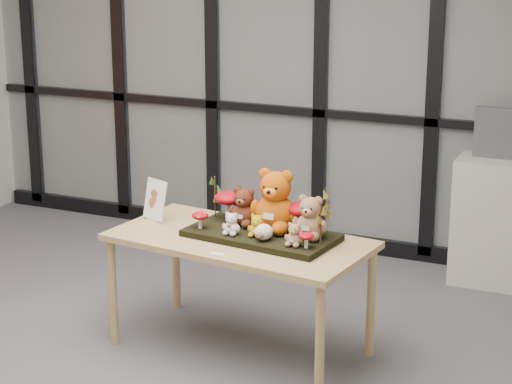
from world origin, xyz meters
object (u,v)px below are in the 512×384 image
at_px(bear_brown_medium, 244,204).
at_px(sign_holder, 155,202).
at_px(bear_white_bow, 232,222).
at_px(plush_cream_hedgehog, 264,231).
at_px(bear_pooh_yellow, 276,197).
at_px(cabinet, 504,223).
at_px(mushroom_back_left, 228,204).
at_px(mushroom_front_right, 306,239).
at_px(monitor, 511,134).
at_px(bear_beige_small, 294,233).
at_px(mushroom_front_left, 200,219).
at_px(bear_small_yellow, 257,224).
at_px(display_table, 240,249).
at_px(diorama_tray, 261,235).
at_px(mushroom_back_right, 302,216).
at_px(bear_tan_back, 310,215).

distance_m(bear_brown_medium, sign_holder, 0.57).
relative_size(bear_white_bow, plush_cream_hedgehog, 1.42).
xyz_separation_m(bear_pooh_yellow, cabinet, (1.03, 1.58, -0.48)).
distance_m(mushroom_back_left, cabinet, 2.07).
height_order(mushroom_front_right, monitor, monitor).
height_order(bear_beige_small, mushroom_front_left, bear_beige_small).
height_order(bear_small_yellow, plush_cream_hedgehog, bear_small_yellow).
relative_size(bear_pooh_yellow, plush_cream_hedgehog, 3.92).
distance_m(mushroom_back_left, sign_holder, 0.45).
xyz_separation_m(cabinet, monitor, (0.00, 0.02, 0.61)).
bearing_deg(bear_small_yellow, display_table, 171.06).
height_order(display_table, diorama_tray, diorama_tray).
relative_size(mushroom_back_left, mushroom_front_left, 1.74).
xyz_separation_m(mushroom_front_left, monitor, (1.43, 1.75, 0.28)).
bearing_deg(bear_pooh_yellow, mushroom_back_left, 175.68).
bearing_deg(monitor, sign_holder, -137.93).
bearing_deg(bear_pooh_yellow, display_table, -138.18).
height_order(display_table, mushroom_front_left, mushroom_front_left).
relative_size(bear_beige_small, monitor, 0.29).
height_order(mushroom_front_left, monitor, monitor).
bearing_deg(cabinet, display_table, -125.25).
distance_m(plush_cream_hedgehog, mushroom_back_right, 0.26).
xyz_separation_m(mushroom_back_right, monitor, (0.88, 1.58, 0.23)).
bearing_deg(cabinet, monitor, 90.00).
distance_m(bear_pooh_yellow, mushroom_front_right, 0.38).
xyz_separation_m(bear_pooh_yellow, mushroom_back_right, (0.15, 0.02, -0.10)).
xyz_separation_m(bear_pooh_yellow, mushroom_front_left, (-0.40, -0.15, -0.14)).
relative_size(sign_holder, cabinet, 0.28).
distance_m(diorama_tray, bear_brown_medium, 0.22).
relative_size(display_table, bear_white_bow, 10.89).
bearing_deg(display_table, bear_pooh_yellow, 41.82).
distance_m(display_table, mushroom_back_right, 0.41).
height_order(bear_white_bow, mushroom_back_right, mushroom_back_right).
bearing_deg(plush_cream_hedgehog, mushroom_front_left, -178.60).
xyz_separation_m(mushroom_front_left, sign_holder, (-0.37, 0.13, 0.02)).
xyz_separation_m(bear_tan_back, mushroom_front_left, (-0.63, -0.10, -0.08)).
bearing_deg(bear_small_yellow, bear_tan_back, 27.24).
height_order(bear_brown_medium, bear_white_bow, bear_brown_medium).
height_order(bear_beige_small, plush_cream_hedgehog, bear_beige_small).
distance_m(diorama_tray, bear_tan_back, 0.32).
bearing_deg(cabinet, plush_cream_hedgehog, -119.83).
relative_size(bear_pooh_yellow, mushroom_front_right, 4.05).
bearing_deg(mushroom_front_left, mushroom_back_right, 17.34).
relative_size(bear_white_bow, sign_holder, 0.57).
relative_size(bear_white_bow, monitor, 0.29).
bearing_deg(bear_white_bow, monitor, 62.49).
distance_m(sign_holder, cabinet, 2.44).
bearing_deg(mushroom_back_right, bear_tan_back, -43.03).
bearing_deg(bear_pooh_yellow, bear_brown_medium, -174.82).
xyz_separation_m(display_table, bear_tan_back, (0.40, 0.07, 0.24)).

